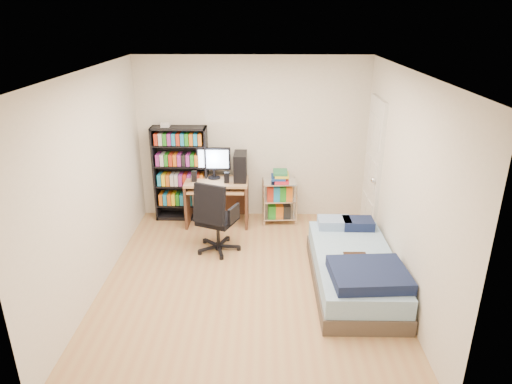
{
  "coord_description": "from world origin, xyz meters",
  "views": [
    {
      "loc": [
        0.18,
        -4.79,
        3.07
      ],
      "look_at": [
        0.09,
        0.4,
        1.01
      ],
      "focal_mm": 32.0,
      "sensor_mm": 36.0,
      "label": 1
    }
  ],
  "objects_px": {
    "office_chair": "(216,229)",
    "bed": "(354,269)",
    "media_shelf": "(181,173)",
    "computer_desk": "(223,183)"
  },
  "relations": [
    {
      "from": "computer_desk",
      "to": "media_shelf",
      "type": "bearing_deg",
      "value": 167.33
    },
    {
      "from": "media_shelf",
      "to": "bed",
      "type": "bearing_deg",
      "value": -39.35
    },
    {
      "from": "computer_desk",
      "to": "bed",
      "type": "relative_size",
      "value": 0.63
    },
    {
      "from": "office_chair",
      "to": "bed",
      "type": "xyz_separation_m",
      "value": [
        1.72,
        -0.85,
        -0.09
      ]
    },
    {
      "from": "media_shelf",
      "to": "bed",
      "type": "distance_m",
      "value": 3.1
    },
    {
      "from": "computer_desk",
      "to": "bed",
      "type": "height_order",
      "value": "computer_desk"
    },
    {
      "from": "media_shelf",
      "to": "office_chair",
      "type": "distance_m",
      "value": 1.34
    },
    {
      "from": "media_shelf",
      "to": "computer_desk",
      "type": "distance_m",
      "value": 0.69
    },
    {
      "from": "bed",
      "to": "computer_desk",
      "type": "bearing_deg",
      "value": 133.53
    },
    {
      "from": "computer_desk",
      "to": "bed",
      "type": "xyz_separation_m",
      "value": [
        1.7,
        -1.79,
        -0.4
      ]
    }
  ]
}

